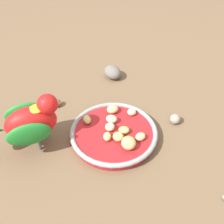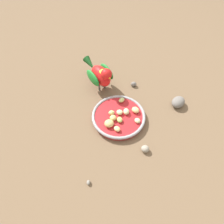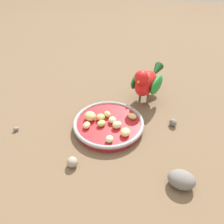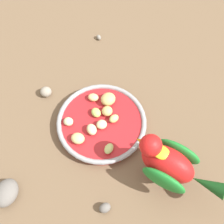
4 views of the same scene
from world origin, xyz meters
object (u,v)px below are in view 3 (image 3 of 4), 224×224
at_px(apple_piece_0, 112,120).
at_px(apple_piece_4, 90,116).
at_px(apple_piece_7, 107,114).
at_px(feeding_bowl, 109,124).
at_px(pebble_2, 72,162).
at_px(apple_piece_3, 101,123).
at_px(apple_piece_6, 101,117).
at_px(pebble_0, 16,129).
at_px(apple_piece_5, 117,125).
at_px(apple_piece_9, 125,132).
at_px(parrot, 146,81).
at_px(apple_piece_8, 87,125).
at_px(rock_large, 182,180).
at_px(apple_piece_2, 110,139).
at_px(apple_piece_1, 132,116).
at_px(pebble_1, 173,122).

bearing_deg(apple_piece_0, apple_piece_4, -3.61).
xyz_separation_m(apple_piece_0, apple_piece_7, (0.02, -0.03, 0.00)).
bearing_deg(feeding_bowl, pebble_2, 66.28).
distance_m(apple_piece_3, apple_piece_6, 0.03).
relative_size(apple_piece_0, apple_piece_3, 0.95).
distance_m(apple_piece_0, apple_piece_4, 0.07).
distance_m(apple_piece_4, pebble_0, 0.24).
distance_m(apple_piece_5, apple_piece_9, 0.04).
height_order(apple_piece_4, parrot, parrot).
distance_m(feeding_bowl, pebble_0, 0.29).
bearing_deg(apple_piece_5, apple_piece_8, 7.85).
height_order(apple_piece_4, pebble_2, apple_piece_4).
distance_m(feeding_bowl, apple_piece_9, 0.08).
relative_size(apple_piece_4, pebble_0, 2.27).
xyz_separation_m(apple_piece_0, rock_large, (-0.19, 0.18, -0.01)).
xyz_separation_m(apple_piece_0, apple_piece_3, (0.03, 0.02, -0.00)).
relative_size(apple_piece_2, apple_piece_4, 0.63).
bearing_deg(apple_piece_1, apple_piece_4, 10.71).
bearing_deg(pebble_0, apple_piece_5, -173.18).
xyz_separation_m(pebble_0, pebble_2, (-0.22, 0.11, 0.01)).
distance_m(apple_piece_7, pebble_0, 0.29).
xyz_separation_m(apple_piece_9, pebble_0, (0.34, 0.01, -0.02)).
xyz_separation_m(apple_piece_5, pebble_0, (0.32, 0.04, -0.03)).
bearing_deg(apple_piece_3, pebble_2, 70.43).
relative_size(feeding_bowl, pebble_2, 7.41).
height_order(feeding_bowl, parrot, parrot).
bearing_deg(apple_piece_6, apple_piece_3, 105.59).
height_order(apple_piece_0, apple_piece_1, same).
relative_size(apple_piece_0, pebble_2, 0.86).
bearing_deg(pebble_0, apple_piece_3, -171.53).
xyz_separation_m(apple_piece_3, pebble_0, (0.27, 0.04, -0.02)).
bearing_deg(apple_piece_2, pebble_1, -147.31).
xyz_separation_m(apple_piece_1, pebble_2, (0.14, 0.19, -0.02)).
bearing_deg(apple_piece_4, parrot, -137.01).
distance_m(rock_large, pebble_2, 0.28).
distance_m(apple_piece_4, apple_piece_9, 0.13).
height_order(apple_piece_2, apple_piece_8, same).
bearing_deg(apple_piece_7, pebble_1, -177.39).
height_order(apple_piece_0, apple_piece_8, apple_piece_0).
xyz_separation_m(apple_piece_9, pebble_1, (-0.15, -0.09, -0.02)).
distance_m(apple_piece_0, apple_piece_2, 0.08).
bearing_deg(rock_large, pebble_0, -14.09).
bearing_deg(apple_piece_0, rock_large, 136.73).
height_order(apple_piece_0, rock_large, same).
height_order(apple_piece_2, apple_piece_5, apple_piece_5).
distance_m(apple_piece_0, apple_piece_7, 0.04).
distance_m(apple_piece_8, pebble_1, 0.28).
bearing_deg(pebble_1, apple_piece_5, 19.04).
bearing_deg(pebble_2, apple_piece_2, -136.51).
distance_m(apple_piece_1, apple_piece_4, 0.14).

